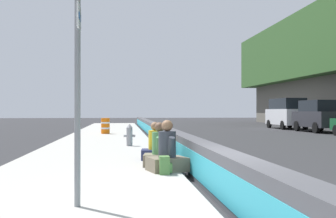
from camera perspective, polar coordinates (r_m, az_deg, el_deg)
The scene contains 12 objects.
ground_plane at distance 7.29m, azimuth 8.29°, elevation -12.51°, with size 160.00×160.00×0.00m, color #2B2B2D.
sidewalk_strip at distance 7.11m, azimuth -13.39°, elevation -12.26°, with size 80.00×4.40×0.14m, color #A8A59E.
jersey_barrier at distance 7.21m, azimuth 8.26°, elevation -9.22°, with size 76.00×0.45×0.85m.
route_sign_post at distance 6.36m, azimuth -12.15°, elevation 5.73°, with size 0.44×0.09×3.60m.
fire_hydrant at distance 16.85m, azimuth -5.25°, elevation -3.48°, with size 0.26×0.46×0.88m.
seated_person_foreground at distance 9.87m, azimuth -0.12°, elevation -6.26°, with size 0.92×1.01×1.19m.
seated_person_middle at distance 10.75m, azimuth -1.17°, elevation -5.89°, with size 0.78×0.88×1.11m.
seated_person_rear at distance 12.15m, azimuth -1.79°, elevation -5.28°, with size 0.72×0.83×1.08m.
backpack at distance 9.40m, azimuth -0.44°, elevation -7.66°, with size 0.32×0.28×0.40m.
construction_barrel at distance 25.76m, azimuth -8.50°, elevation -2.27°, with size 0.54×0.54×0.95m.
parked_car_midline at distance 31.83m, azimuth 19.76°, elevation -0.84°, with size 4.81×2.08×2.28m.
parked_car_far at distance 36.90m, azimuth 15.80°, elevation -0.49°, with size 5.12×2.14×2.56m.
Camera 1 is at (-6.90, 1.78, 1.56)m, focal length 44.90 mm.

